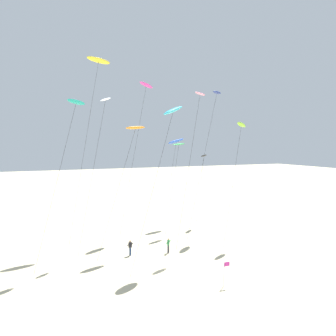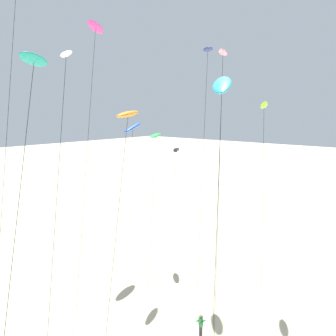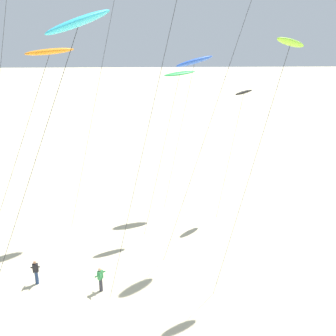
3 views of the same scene
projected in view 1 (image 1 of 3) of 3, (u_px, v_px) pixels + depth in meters
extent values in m
plane|color=beige|center=(176.00, 265.00, 32.28)|extent=(260.00, 260.00, 0.00)
ellipsoid|color=#D8339E|center=(146.00, 85.00, 45.31)|extent=(2.75, 2.12, 0.85)
cylinder|color=#262626|center=(133.00, 159.00, 43.79)|extent=(4.81, 2.92, 20.30)
ellipsoid|color=green|center=(179.00, 144.00, 45.11)|extent=(2.56, 1.69, 0.44)
cylinder|color=#262626|center=(172.00, 189.00, 44.25)|extent=(2.78, 1.70, 12.04)
ellipsoid|color=black|center=(204.00, 156.00, 49.24)|extent=(2.02, 1.96, 0.52)
cylinder|color=#262626|center=(200.00, 190.00, 48.71)|extent=(1.96, 1.20, 10.28)
ellipsoid|color=pink|center=(200.00, 94.00, 38.50)|extent=(2.04, 1.40, 0.43)
cylinder|color=#262626|center=(188.00, 171.00, 37.10)|extent=(4.40, 2.68, 18.04)
ellipsoid|color=teal|center=(76.00, 102.00, 33.19)|extent=(2.25, 1.75, 0.76)
cylinder|color=#262626|center=(56.00, 184.00, 31.67)|extent=(4.53, 2.75, 16.35)
ellipsoid|color=orange|center=(135.00, 128.00, 37.24)|extent=(2.91, 1.82, 0.63)
cylinder|color=#262626|center=(117.00, 191.00, 35.28)|extent=(5.27, 3.20, 13.89)
ellipsoid|color=#8CD833|center=(241.00, 125.00, 40.93)|extent=(2.12, 1.60, 0.94)
cylinder|color=#262626|center=(233.00, 184.00, 39.57)|extent=(4.04, 2.46, 14.47)
ellipsoid|color=yellow|center=(99.00, 60.00, 41.31)|extent=(3.28, 1.56, 1.02)
cylinder|color=#262626|center=(84.00, 150.00, 40.07)|extent=(4.43, 2.69, 22.70)
ellipsoid|color=navy|center=(217.00, 92.00, 45.32)|extent=(2.59, 2.43, 0.39)
cylinder|color=#262626|center=(203.00, 163.00, 42.94)|extent=(6.58, 4.00, 19.24)
ellipsoid|color=white|center=(106.00, 99.00, 37.11)|extent=(1.73, 1.54, 0.82)
cylinder|color=#262626|center=(92.00, 176.00, 35.98)|extent=(3.74, 2.28, 17.19)
ellipsoid|color=blue|center=(176.00, 141.00, 49.48)|extent=(3.42, 2.05, 1.33)
cylinder|color=#262626|center=(170.00, 183.00, 48.71)|extent=(2.63, 1.60, 12.43)
ellipsoid|color=#33BFE0|center=(173.00, 110.00, 33.76)|extent=(3.35, 2.71, 1.64)
cylinder|color=#262626|center=(153.00, 189.00, 31.59)|extent=(5.84, 3.55, 15.49)
cylinder|color=navy|center=(130.00, 251.00, 35.16)|extent=(0.22, 0.22, 0.88)
cube|color=black|center=(130.00, 245.00, 35.11)|extent=(0.37, 0.26, 0.58)
sphere|color=#9E7051|center=(130.00, 241.00, 35.08)|extent=(0.20, 0.20, 0.20)
cylinder|color=black|center=(128.00, 245.00, 34.99)|extent=(0.18, 0.51, 0.39)
cylinder|color=black|center=(132.00, 244.00, 35.23)|extent=(0.18, 0.51, 0.39)
cylinder|color=#33333D|center=(168.00, 249.00, 35.99)|extent=(0.22, 0.22, 0.88)
cube|color=#338C4C|center=(168.00, 243.00, 35.93)|extent=(0.35, 0.39, 0.58)
sphere|color=tan|center=(168.00, 239.00, 35.90)|extent=(0.20, 0.20, 0.20)
cylinder|color=#338C4C|center=(168.00, 243.00, 35.71)|extent=(0.47, 0.35, 0.39)
cylinder|color=#338C4C|center=(169.00, 242.00, 36.14)|extent=(0.47, 0.35, 0.39)
cylinder|color=gray|center=(224.00, 274.00, 27.45)|extent=(0.05, 0.05, 2.10)
cube|color=#D8339E|center=(227.00, 264.00, 27.49)|extent=(0.52, 0.03, 0.36)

